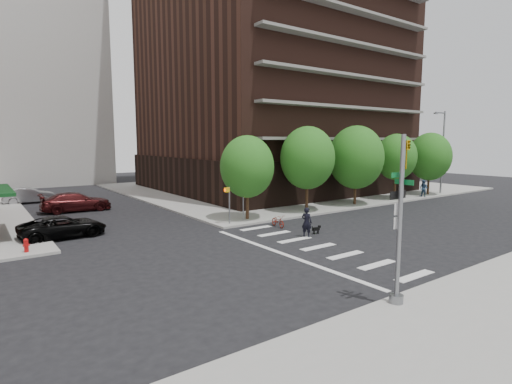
% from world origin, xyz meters
% --- Properties ---
extents(ground, '(120.00, 120.00, 0.00)m').
position_xyz_m(ground, '(0.00, 0.00, 0.00)').
color(ground, black).
rests_on(ground, ground).
extents(sidewalk_ne, '(39.00, 33.00, 0.15)m').
position_xyz_m(sidewalk_ne, '(20.50, 23.50, 0.07)').
color(sidewalk_ne, gray).
rests_on(sidewalk_ne, ground).
extents(crosswalk, '(3.85, 13.00, 0.01)m').
position_xyz_m(crosswalk, '(2.21, -0.00, 0.01)').
color(crosswalk, silver).
rests_on(crosswalk, ground).
extents(apartment_tower, '(26.65, 25.50, 45.00)m').
position_xyz_m(apartment_tower, '(18.00, 24.00, 20.91)').
color(apartment_tower, black).
rests_on(apartment_tower, sidewalk_ne).
extents(tree_a, '(4.00, 4.00, 5.90)m').
position_xyz_m(tree_a, '(4.00, 8.50, 4.04)').
color(tree_a, '#301E11').
rests_on(tree_a, sidewalk_ne).
extents(tree_b, '(4.50, 4.50, 6.65)m').
position_xyz_m(tree_b, '(10.00, 8.50, 4.54)').
color(tree_b, '#301E11').
rests_on(tree_b, sidewalk_ne).
extents(tree_c, '(5.00, 5.00, 6.80)m').
position_xyz_m(tree_c, '(16.00, 8.50, 4.45)').
color(tree_c, '#301E11').
rests_on(tree_c, sidewalk_ne).
extents(tree_d, '(4.00, 4.00, 6.20)m').
position_xyz_m(tree_d, '(22.00, 8.50, 4.34)').
color(tree_d, '#301E11').
rests_on(tree_d, sidewalk_ne).
extents(tree_e, '(4.50, 4.50, 6.35)m').
position_xyz_m(tree_e, '(28.00, 8.50, 4.25)').
color(tree_e, '#301E11').
rests_on(tree_e, sidewalk_ne).
extents(traffic_signal, '(0.90, 0.75, 6.00)m').
position_xyz_m(traffic_signal, '(-0.47, -7.49, 2.70)').
color(traffic_signal, slate).
rests_on(traffic_signal, sidewalk_s).
extents(pedestrian_signal, '(2.18, 0.67, 2.60)m').
position_xyz_m(pedestrian_signal, '(2.32, 7.92, 1.85)').
color(pedestrian_signal, slate).
rests_on(pedestrian_signal, sidewalk_ne).
extents(fire_hydrant, '(0.24, 0.24, 0.73)m').
position_xyz_m(fire_hydrant, '(-10.50, 7.80, 0.55)').
color(fire_hydrant, '#A50C0C').
rests_on(fire_hydrant, sidewalk_nw).
extents(streetlamp, '(2.14, 0.22, 9.00)m').
position_xyz_m(streetlamp, '(29.82, 8.20, 5.29)').
color(streetlamp, slate).
rests_on(streetlamp, sidewalk_ne).
extents(parked_car_black, '(2.64, 5.14, 1.39)m').
position_xyz_m(parked_car_black, '(-8.20, 10.73, 0.69)').
color(parked_car_black, black).
rests_on(parked_car_black, ground).
extents(parked_car_maroon, '(2.52, 5.67, 1.62)m').
position_xyz_m(parked_car_maroon, '(-5.50, 20.29, 0.81)').
color(parked_car_maroon, '#411213').
rests_on(parked_car_maroon, ground).
extents(parked_car_silver, '(1.66, 4.57, 1.50)m').
position_xyz_m(parked_car_silver, '(-8.20, 27.72, 0.75)').
color(parked_car_silver, '#929498').
rests_on(parked_car_silver, ground).
extents(scooter, '(0.81, 1.68, 0.84)m').
position_xyz_m(scooter, '(4.49, 5.47, 0.42)').
color(scooter, maroon).
rests_on(scooter, ground).
extents(dog_walker, '(0.80, 0.67, 1.87)m').
position_xyz_m(dog_walker, '(4.08, 2.13, 0.93)').
color(dog_walker, black).
rests_on(dog_walker, ground).
extents(dog, '(0.62, 0.21, 0.52)m').
position_xyz_m(dog, '(5.19, 2.40, 0.33)').
color(dog, black).
rests_on(dog, ground).
extents(pedestrian_far, '(0.89, 0.70, 1.77)m').
position_xyz_m(pedestrian_far, '(25.51, 7.50, 1.04)').
color(pedestrian_far, navy).
rests_on(pedestrian_far, sidewalk_ne).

